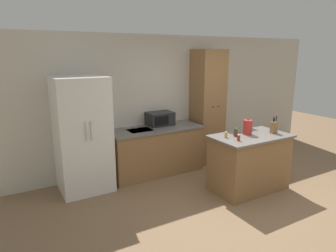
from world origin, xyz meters
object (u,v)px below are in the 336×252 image
(pantry_cabinet, at_px, (207,107))
(knife_block, at_px, (274,127))
(refrigerator, at_px, (83,135))
(kettle, at_px, (248,127))
(spice_bottle_short_red, at_px, (236,133))
(spice_bottle_amber_oil, at_px, (239,138))
(microwave, at_px, (160,119))
(spice_bottle_tall_dark, at_px, (226,135))

(pantry_cabinet, bearing_deg, knife_block, -82.91)
(refrigerator, relative_size, kettle, 7.22)
(knife_block, bearing_deg, spice_bottle_short_red, 167.00)
(spice_bottle_amber_oil, xyz_separation_m, kettle, (0.40, 0.22, 0.07))
(refrigerator, bearing_deg, microwave, 6.67)
(spice_bottle_tall_dark, relative_size, spice_bottle_amber_oil, 0.96)
(spice_bottle_short_red, distance_m, spice_bottle_amber_oil, 0.26)
(microwave, height_order, spice_bottle_tall_dark, microwave)
(knife_block, xyz_separation_m, spice_bottle_amber_oil, (-0.84, -0.06, -0.05))
(spice_bottle_short_red, relative_size, spice_bottle_amber_oil, 1.31)
(spice_bottle_amber_oil, distance_m, kettle, 0.46)
(refrigerator, height_order, microwave, refrigerator)
(microwave, bearing_deg, spice_bottle_amber_oil, -75.44)
(microwave, xyz_separation_m, spice_bottle_tall_dark, (0.39, -1.47, -0.03))
(kettle, bearing_deg, microwave, 119.47)
(spice_bottle_short_red, bearing_deg, kettle, 0.39)
(refrigerator, xyz_separation_m, spice_bottle_short_red, (2.13, -1.31, 0.06))
(spice_bottle_amber_oil, relative_size, kettle, 0.39)
(knife_block, bearing_deg, kettle, 159.69)
(spice_bottle_amber_oil, bearing_deg, kettle, 28.96)
(knife_block, height_order, spice_bottle_tall_dark, knife_block)
(refrigerator, distance_m, spice_bottle_tall_dark, 2.33)
(refrigerator, distance_m, knife_block, 3.19)
(pantry_cabinet, distance_m, knife_block, 1.60)
(pantry_cabinet, bearing_deg, refrigerator, -177.61)
(knife_block, relative_size, spice_bottle_tall_dark, 2.96)
(spice_bottle_tall_dark, bearing_deg, knife_block, -11.51)
(refrigerator, xyz_separation_m, knife_block, (2.83, -1.47, 0.10))
(refrigerator, xyz_separation_m, pantry_cabinet, (2.63, 0.11, 0.22))
(refrigerator, relative_size, spice_bottle_short_red, 14.06)
(knife_block, xyz_separation_m, spice_bottle_short_red, (-0.70, 0.16, -0.04))
(pantry_cabinet, bearing_deg, spice_bottle_short_red, -109.60)
(pantry_cabinet, bearing_deg, microwave, 176.26)
(pantry_cabinet, height_order, knife_block, pantry_cabinet)
(spice_bottle_short_red, bearing_deg, microwave, 111.33)
(knife_block, distance_m, kettle, 0.47)
(pantry_cabinet, relative_size, kettle, 8.86)
(refrigerator, relative_size, spice_bottle_tall_dark, 19.21)
(pantry_cabinet, bearing_deg, spice_bottle_tall_dark, -116.31)
(pantry_cabinet, distance_m, microwave, 1.10)
(kettle, bearing_deg, spice_bottle_short_red, -179.61)
(microwave, bearing_deg, pantry_cabinet, -3.74)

